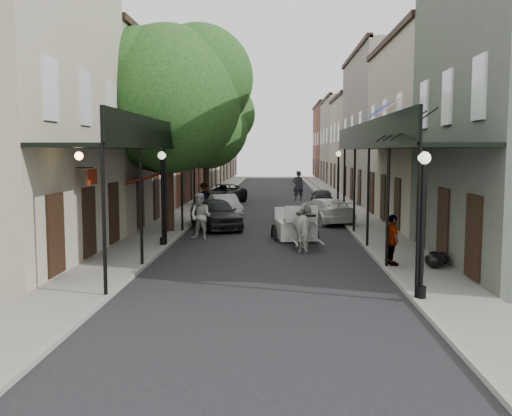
# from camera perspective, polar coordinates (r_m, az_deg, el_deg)

# --- Properties ---
(ground) EXTENTS (140.00, 140.00, 0.00)m
(ground) POSITION_cam_1_polar(r_m,az_deg,el_deg) (16.80, 0.57, -7.50)
(ground) COLOR gray
(ground) RESTS_ON ground
(road) EXTENTS (8.00, 90.00, 0.01)m
(road) POSITION_cam_1_polar(r_m,az_deg,el_deg) (36.55, 1.43, -0.31)
(road) COLOR black
(road) RESTS_ON ground
(sidewalk_left) EXTENTS (2.20, 90.00, 0.12)m
(sidewalk_left) POSITION_cam_1_polar(r_m,az_deg,el_deg) (36.95, -6.34, -0.20)
(sidewalk_left) COLOR gray
(sidewalk_left) RESTS_ON ground
(sidewalk_right) EXTENTS (2.20, 90.00, 0.12)m
(sidewalk_right) POSITION_cam_1_polar(r_m,az_deg,el_deg) (36.83, 9.24, -0.25)
(sidewalk_right) COLOR gray
(sidewalk_right) RESTS_ON ground
(building_row_left) EXTENTS (5.00, 80.00, 10.50)m
(building_row_left) POSITION_cam_1_polar(r_m,az_deg,el_deg) (47.24, -8.97, 7.35)
(building_row_left) COLOR #ADA68A
(building_row_left) RESTS_ON ground
(building_row_right) EXTENTS (5.00, 80.00, 10.50)m
(building_row_right) POSITION_cam_1_polar(r_m,az_deg,el_deg) (47.08, 12.22, 7.30)
(building_row_right) COLOR gray
(building_row_right) RESTS_ON ground
(gallery_left) EXTENTS (2.20, 18.05, 4.88)m
(gallery_left) POSITION_cam_1_polar(r_m,az_deg,el_deg) (23.91, -10.57, 6.12)
(gallery_left) COLOR black
(gallery_left) RESTS_ON sidewalk_left
(gallery_right) EXTENTS (2.20, 18.05, 4.88)m
(gallery_right) POSITION_cam_1_polar(r_m,az_deg,el_deg) (23.73, 12.76, 6.08)
(gallery_right) COLOR black
(gallery_right) RESTS_ON sidewalk_right
(tree_near) EXTENTS (7.31, 6.80, 9.63)m
(tree_near) POSITION_cam_1_polar(r_m,az_deg,el_deg) (27.06, -7.90, 11.27)
(tree_near) COLOR #382619
(tree_near) RESTS_ON sidewalk_left
(tree_far) EXTENTS (6.45, 6.00, 8.61)m
(tree_far) POSITION_cam_1_polar(r_m,az_deg,el_deg) (40.85, -4.50, 8.50)
(tree_far) COLOR #382619
(tree_far) RESTS_ON sidewalk_left
(lamppost_right_near) EXTENTS (0.32, 0.32, 3.71)m
(lamppost_right_near) POSITION_cam_1_polar(r_m,az_deg,el_deg) (14.91, 16.31, -1.42)
(lamppost_right_near) COLOR black
(lamppost_right_near) RESTS_ON sidewalk_right
(lamppost_left) EXTENTS (0.32, 0.32, 3.71)m
(lamppost_left) POSITION_cam_1_polar(r_m,az_deg,el_deg) (22.88, -9.33, 1.15)
(lamppost_left) COLOR black
(lamppost_left) RESTS_ON sidewalk_left
(lamppost_right_far) EXTENTS (0.32, 0.32, 3.71)m
(lamppost_right_far) POSITION_cam_1_polar(r_m,az_deg,el_deg) (34.59, 8.22, 2.69)
(lamppost_right_far) COLOR black
(lamppost_right_far) RESTS_ON sidewalk_right
(horse) EXTENTS (1.28, 2.27, 1.82)m
(horse) POSITION_cam_1_polar(r_m,az_deg,el_deg) (22.23, 5.05, -1.88)
(horse) COLOR beige
(horse) RESTS_ON ground
(carriage) EXTENTS (2.09, 2.87, 3.05)m
(carriage) POSITION_cam_1_polar(r_m,az_deg,el_deg) (24.97, 3.79, -0.41)
(carriage) COLOR black
(carriage) RESTS_ON ground
(pedestrian_walking) EXTENTS (1.20, 1.08, 2.03)m
(pedestrian_walking) POSITION_cam_1_polar(r_m,az_deg,el_deg) (24.90, -5.56, -0.83)
(pedestrian_walking) COLOR #B7B8AE
(pedestrian_walking) RESTS_ON ground
(pedestrian_sidewalk_left) EXTENTS (1.25, 1.24, 1.73)m
(pedestrian_sidewalk_left) POSITION_cam_1_polar(r_m,az_deg,el_deg) (36.27, -5.22, 1.17)
(pedestrian_sidewalk_left) COLOR gray
(pedestrian_sidewalk_left) RESTS_ON sidewalk_left
(pedestrian_sidewalk_right) EXTENTS (0.56, 1.03, 1.67)m
(pedestrian_sidewalk_right) POSITION_cam_1_polar(r_m,az_deg,el_deg) (19.10, 13.47, -3.14)
(pedestrian_sidewalk_right) COLOR gray
(pedestrian_sidewalk_right) RESTS_ON sidewalk_right
(car_left_near) EXTENTS (3.36, 4.89, 1.55)m
(car_left_near) POSITION_cam_1_polar(r_m,az_deg,el_deg) (28.19, -4.07, -0.55)
(car_left_near) COLOR black
(car_left_near) RESTS_ON ground
(car_left_mid) EXTENTS (2.50, 4.23, 1.32)m
(car_left_mid) POSITION_cam_1_polar(r_m,az_deg,el_deg) (33.06, -3.15, 0.18)
(car_left_mid) COLOR #A0A0A5
(car_left_mid) RESTS_ON ground
(car_left_far) EXTENTS (3.75, 5.69, 1.45)m
(car_left_far) POSITION_cam_1_polar(r_m,az_deg,el_deg) (41.77, -3.42, 1.43)
(car_left_far) COLOR black
(car_left_far) RESTS_ON ground
(car_right_near) EXTENTS (3.54, 5.02, 1.35)m
(car_right_near) POSITION_cam_1_polar(r_m,az_deg,el_deg) (30.61, 6.74, -0.26)
(car_right_near) COLOR silver
(car_right_near) RESTS_ON ground
(car_right_far) EXTENTS (1.45, 3.58, 1.22)m
(car_right_far) POSITION_cam_1_polar(r_m,az_deg,el_deg) (40.58, 6.60, 1.11)
(car_right_far) COLOR black
(car_right_far) RESTS_ON ground
(trash_bags) EXTENTS (0.90, 1.05, 0.54)m
(trash_bags) POSITION_cam_1_polar(r_m,az_deg,el_deg) (19.31, 17.63, -4.91)
(trash_bags) COLOR black
(trash_bags) RESTS_ON sidewalk_right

